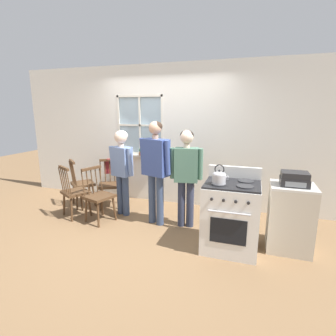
{
  "coord_description": "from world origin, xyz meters",
  "views": [
    {
      "loc": [
        1.66,
        -3.47,
        1.85
      ],
      "look_at": [
        0.46,
        0.14,
        1.0
      ],
      "focal_mm": 28.0,
      "sensor_mm": 36.0,
      "label": 1
    }
  ],
  "objects_px": {
    "chair_near_wall": "(82,184)",
    "person_adult_right": "(186,170)",
    "kettle": "(219,177)",
    "side_counter": "(290,218)",
    "person_elderly_left": "(122,164)",
    "person_teen_center": "(156,163)",
    "chair_center_cluster": "(99,196)",
    "chair_by_window": "(110,185)",
    "potted_plant": "(142,150)",
    "chair_near_stove": "(75,193)",
    "handbag": "(110,167)",
    "stereo": "(294,179)",
    "stove": "(231,216)"
  },
  "relations": [
    {
      "from": "chair_near_wall",
      "to": "person_adult_right",
      "type": "bearing_deg",
      "value": -145.53
    },
    {
      "from": "kettle",
      "to": "side_counter",
      "type": "relative_size",
      "value": 0.27
    },
    {
      "from": "person_elderly_left",
      "to": "side_counter",
      "type": "relative_size",
      "value": 1.67
    },
    {
      "from": "kettle",
      "to": "person_teen_center",
      "type": "bearing_deg",
      "value": 152.07
    },
    {
      "from": "chair_center_cluster",
      "to": "person_adult_right",
      "type": "xyz_separation_m",
      "value": [
        1.43,
        0.26,
        0.51
      ]
    },
    {
      "from": "person_teen_center",
      "to": "side_counter",
      "type": "distance_m",
      "value": 2.08
    },
    {
      "from": "chair_by_window",
      "to": "person_adult_right",
      "type": "distance_m",
      "value": 1.73
    },
    {
      "from": "person_elderly_left",
      "to": "kettle",
      "type": "height_order",
      "value": "person_elderly_left"
    },
    {
      "from": "chair_center_cluster",
      "to": "person_adult_right",
      "type": "height_order",
      "value": "person_adult_right"
    },
    {
      "from": "potted_plant",
      "to": "side_counter",
      "type": "height_order",
      "value": "potted_plant"
    },
    {
      "from": "chair_by_window",
      "to": "chair_near_stove",
      "type": "xyz_separation_m",
      "value": [
        -0.34,
        -0.61,
        0.0
      ]
    },
    {
      "from": "chair_by_window",
      "to": "side_counter",
      "type": "bearing_deg",
      "value": -39.61
    },
    {
      "from": "potted_plant",
      "to": "person_elderly_left",
      "type": "bearing_deg",
      "value": -91.94
    },
    {
      "from": "chair_by_window",
      "to": "person_elderly_left",
      "type": "relative_size",
      "value": 0.61
    },
    {
      "from": "handbag",
      "to": "stereo",
      "type": "relative_size",
      "value": 0.9
    },
    {
      "from": "stove",
      "to": "potted_plant",
      "type": "height_order",
      "value": "potted_plant"
    },
    {
      "from": "chair_center_cluster",
      "to": "kettle",
      "type": "xyz_separation_m",
      "value": [
        2.02,
        -0.36,
        0.59
      ]
    },
    {
      "from": "chair_near_wall",
      "to": "side_counter",
      "type": "distance_m",
      "value": 3.7
    },
    {
      "from": "chair_near_wall",
      "to": "chair_near_stove",
      "type": "distance_m",
      "value": 0.54
    },
    {
      "from": "chair_near_stove",
      "to": "person_elderly_left",
      "type": "bearing_deg",
      "value": -125.62
    },
    {
      "from": "chair_near_wall",
      "to": "person_adult_right",
      "type": "distance_m",
      "value": 2.24
    },
    {
      "from": "chair_near_wall",
      "to": "person_teen_center",
      "type": "bearing_deg",
      "value": -149.4
    },
    {
      "from": "person_adult_right",
      "to": "person_elderly_left",
      "type": "bearing_deg",
      "value": 165.13
    },
    {
      "from": "person_elderly_left",
      "to": "potted_plant",
      "type": "height_order",
      "value": "person_elderly_left"
    },
    {
      "from": "chair_center_cluster",
      "to": "person_teen_center",
      "type": "height_order",
      "value": "person_teen_center"
    },
    {
      "from": "person_adult_right",
      "to": "side_counter",
      "type": "bearing_deg",
      "value": -18.73
    },
    {
      "from": "stereo",
      "to": "kettle",
      "type": "bearing_deg",
      "value": -159.3
    },
    {
      "from": "stove",
      "to": "chair_by_window",
      "type": "bearing_deg",
      "value": 159.34
    },
    {
      "from": "person_adult_right",
      "to": "potted_plant",
      "type": "height_order",
      "value": "person_adult_right"
    },
    {
      "from": "person_elderly_left",
      "to": "person_teen_center",
      "type": "height_order",
      "value": "person_teen_center"
    },
    {
      "from": "chair_center_cluster",
      "to": "side_counter",
      "type": "bearing_deg",
      "value": -71.33
    },
    {
      "from": "chair_center_cluster",
      "to": "person_elderly_left",
      "type": "bearing_deg",
      "value": -13.59
    },
    {
      "from": "person_adult_right",
      "to": "side_counter",
      "type": "height_order",
      "value": "person_adult_right"
    },
    {
      "from": "person_elderly_left",
      "to": "person_teen_center",
      "type": "bearing_deg",
      "value": 1.65
    },
    {
      "from": "chair_by_window",
      "to": "chair_near_wall",
      "type": "relative_size",
      "value": 1.0
    },
    {
      "from": "chair_center_cluster",
      "to": "person_elderly_left",
      "type": "height_order",
      "value": "person_elderly_left"
    },
    {
      "from": "chair_by_window",
      "to": "person_teen_center",
      "type": "height_order",
      "value": "person_teen_center"
    },
    {
      "from": "side_counter",
      "to": "person_adult_right",
      "type": "bearing_deg",
      "value": 170.14
    },
    {
      "from": "person_adult_right",
      "to": "handbag",
      "type": "xyz_separation_m",
      "value": [
        -1.72,
        0.6,
        -0.19
      ]
    },
    {
      "from": "chair_near_stove",
      "to": "person_adult_right",
      "type": "height_order",
      "value": "person_adult_right"
    },
    {
      "from": "person_adult_right",
      "to": "side_counter",
      "type": "xyz_separation_m",
      "value": [
        1.49,
        -0.26,
        -0.49
      ]
    },
    {
      "from": "chair_center_cluster",
      "to": "chair_near_stove",
      "type": "relative_size",
      "value": 1.0
    },
    {
      "from": "chair_by_window",
      "to": "handbag",
      "type": "distance_m",
      "value": 0.39
    },
    {
      "from": "side_counter",
      "to": "chair_center_cluster",
      "type": "bearing_deg",
      "value": -179.9
    },
    {
      "from": "chair_near_stove",
      "to": "handbag",
      "type": "distance_m",
      "value": 0.91
    },
    {
      "from": "chair_by_window",
      "to": "chair_near_wall",
      "type": "height_order",
      "value": "same"
    },
    {
      "from": "chair_near_stove",
      "to": "stereo",
      "type": "height_order",
      "value": "stereo"
    },
    {
      "from": "chair_by_window",
      "to": "handbag",
      "type": "bearing_deg",
      "value": 90.0
    },
    {
      "from": "chair_near_stove",
      "to": "kettle",
      "type": "xyz_separation_m",
      "value": [
        2.54,
        -0.4,
        0.59
      ]
    },
    {
      "from": "chair_by_window",
      "to": "chair_center_cluster",
      "type": "relative_size",
      "value": 1.0
    }
  ]
}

